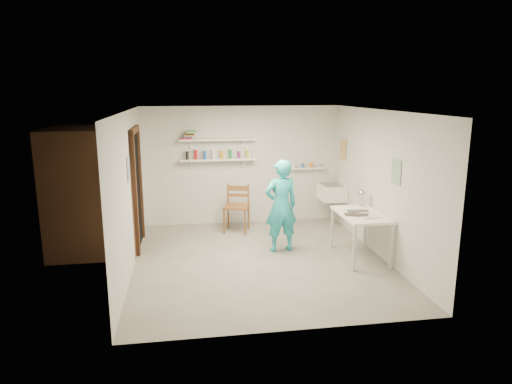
{
  "coord_description": "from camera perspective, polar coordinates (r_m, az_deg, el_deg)",
  "views": [
    {
      "loc": [
        -1.16,
        -6.9,
        2.7
      ],
      "look_at": [
        0.0,
        0.4,
        1.05
      ],
      "focal_mm": 32.0,
      "sensor_mm": 36.0,
      "label": 1
    }
  ],
  "objects": [
    {
      "name": "belfast_sink",
      "position": [
        9.29,
        9.44,
        -0.01
      ],
      "size": [
        0.48,
        0.6,
        0.3
      ],
      "primitive_type": "cube",
      "color": "white",
      "rests_on": "wall_right"
    },
    {
      "name": "poster_right_a",
      "position": [
        9.32,
        10.83,
        5.28
      ],
      "size": [
        0.01,
        0.34,
        0.42
      ],
      "primitive_type": "cube",
      "color": "#995933",
      "rests_on": "wall_right"
    },
    {
      "name": "ceiling",
      "position": [
        7.0,
        0.52,
        10.22
      ],
      "size": [
        4.0,
        4.5,
        0.02
      ],
      "primitive_type": "cube",
      "color": "silver",
      "rests_on": "wall_back"
    },
    {
      "name": "wall_front",
      "position": [
        5.01,
        4.8,
        -4.88
      ],
      "size": [
        4.0,
        0.02,
        2.4
      ],
      "primitive_type": "cube",
      "color": "silver",
      "rests_on": "ground"
    },
    {
      "name": "door_lintel",
      "position": [
        8.01,
        -14.94,
        7.52
      ],
      "size": [
        0.06,
        1.05,
        0.1
      ],
      "primitive_type": "cube",
      "color": "brown",
      "rests_on": "wall_left"
    },
    {
      "name": "man",
      "position": [
        7.71,
        3.15,
        -1.75
      ],
      "size": [
        0.63,
        0.47,
        1.59
      ],
      "primitive_type": "imported",
      "rotation": [
        0.0,
        0.0,
        3.3
      ],
      "color": "#25B1BA",
      "rests_on": "ground"
    },
    {
      "name": "corridor_box",
      "position": [
        8.26,
        -19.58,
        0.33
      ],
      "size": [
        1.4,
        1.5,
        2.1
      ],
      "primitive_type": "cube",
      "color": "brown",
      "rests_on": "ground"
    },
    {
      "name": "doorway_recess",
      "position": [
        8.17,
        -14.66,
        0.16
      ],
      "size": [
        0.02,
        0.9,
        2.0
      ],
      "primitive_type": "cube",
      "color": "black",
      "rests_on": "wall_left"
    },
    {
      "name": "wooden_chair",
      "position": [
        8.84,
        -2.46,
        -1.81
      ],
      "size": [
        0.58,
        0.57,
        1.0
      ],
      "primitive_type": "cube",
      "rotation": [
        0.0,
        0.0,
        -0.3
      ],
      "color": "brown",
      "rests_on": "ground"
    },
    {
      "name": "poster_left",
      "position": [
        7.09,
        -15.64,
        2.79
      ],
      "size": [
        0.01,
        0.28,
        0.36
      ],
      "primitive_type": "cube",
      "color": "#334C7F",
      "rests_on": "wall_left"
    },
    {
      "name": "door_jamb_near",
      "position": [
        7.68,
        -14.86,
        -0.63
      ],
      "size": [
        0.06,
        0.1,
        2.0
      ],
      "primitive_type": "cube",
      "color": "brown",
      "rests_on": "ground"
    },
    {
      "name": "shelf_upper",
      "position": [
        9.1,
        -4.86,
        6.55
      ],
      "size": [
        1.5,
        0.22,
        0.03
      ],
      "primitive_type": "cube",
      "color": "white",
      "rests_on": "wall_back"
    },
    {
      "name": "floor",
      "position": [
        7.5,
        0.48,
        -8.6
      ],
      "size": [
        4.0,
        4.5,
        0.02
      ],
      "primitive_type": "cube",
      "color": "slate",
      "rests_on": "ground"
    },
    {
      "name": "door_jamb_far",
      "position": [
        8.65,
        -14.23,
        0.87
      ],
      "size": [
        0.06,
        0.1,
        2.0
      ],
      "primitive_type": "cube",
      "color": "brown",
      "rests_on": "ground"
    },
    {
      "name": "work_table",
      "position": [
        7.67,
        12.9,
        -5.35
      ],
      "size": [
        0.68,
        1.14,
        0.76
      ],
      "primitive_type": "cube",
      "color": "white",
      "rests_on": "ground"
    },
    {
      "name": "wall_right",
      "position": [
        7.73,
        15.35,
        0.96
      ],
      "size": [
        0.02,
        4.5,
        2.4
      ],
      "primitive_type": "cube",
      "color": "silver",
      "rests_on": "ground"
    },
    {
      "name": "book_stack",
      "position": [
        9.07,
        -8.36,
        7.07
      ],
      "size": [
        0.28,
        0.14,
        0.17
      ],
      "color": "red",
      "rests_on": "shelf_upper"
    },
    {
      "name": "ledge_pots",
      "position": [
        9.53,
        6.37,
        3.33
      ],
      "size": [
        0.48,
        0.07,
        0.09
      ],
      "color": "silver",
      "rests_on": "ledge_shelf"
    },
    {
      "name": "spray_cans",
      "position": [
        9.13,
        -4.82,
        4.68
      ],
      "size": [
        1.29,
        0.06,
        0.17
      ],
      "color": "black",
      "rests_on": "shelf_lower"
    },
    {
      "name": "poster_right_b",
      "position": [
        7.18,
        17.12,
        2.42
      ],
      "size": [
        0.01,
        0.3,
        0.38
      ],
      "primitive_type": "cube",
      "color": "#3F724C",
      "rests_on": "wall_right"
    },
    {
      "name": "ledge_shelf",
      "position": [
        9.54,
        6.36,
        2.98
      ],
      "size": [
        0.7,
        0.14,
        0.03
      ],
      "primitive_type": "cube",
      "color": "white",
      "rests_on": "wall_back"
    },
    {
      "name": "wall_clock",
      "position": [
        7.86,
        3.08,
        0.51
      ],
      "size": [
        0.29,
        0.08,
        0.28
      ],
      "primitive_type": "cylinder",
      "rotation": [
        1.57,
        0.0,
        0.16
      ],
      "color": "#C5BC86",
      "rests_on": "man"
    },
    {
      "name": "wall_left",
      "position": [
        7.11,
        -15.69,
        -0.07
      ],
      "size": [
        0.02,
        4.5,
        2.4
      ],
      "primitive_type": "cube",
      "color": "silver",
      "rests_on": "ground"
    },
    {
      "name": "shelf_lower",
      "position": [
        9.15,
        -4.81,
        4.06
      ],
      "size": [
        1.5,
        0.22,
        0.03
      ],
      "primitive_type": "cube",
      "color": "white",
      "rests_on": "wall_back"
    },
    {
      "name": "desk_lamp",
      "position": [
        7.99,
        13.16,
        -0.2
      ],
      "size": [
        0.14,
        0.14,
        0.14
      ],
      "primitive_type": "sphere",
      "color": "silver",
      "rests_on": "work_table"
    },
    {
      "name": "wall_back",
      "position": [
        9.35,
        -1.79,
        3.35
      ],
      "size": [
        4.0,
        0.02,
        2.4
      ],
      "primitive_type": "cube",
      "color": "silver",
      "rests_on": "ground"
    },
    {
      "name": "papers",
      "position": [
        7.56,
        13.04,
        -2.56
      ],
      "size": [
        0.3,
        0.22,
        0.02
      ],
      "color": "silver",
      "rests_on": "work_table"
    }
  ]
}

